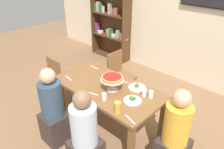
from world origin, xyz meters
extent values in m
plane|color=#846042|center=(0.00, 0.00, 0.00)|extent=(12.00, 12.00, 0.00)
cube|color=beige|center=(0.00, 2.20, 1.40)|extent=(8.00, 0.12, 2.80)
cube|color=brown|center=(0.00, 0.00, 0.72)|extent=(1.59, 0.81, 0.04)
cube|color=brown|center=(-0.73, -0.35, 0.35)|extent=(0.07, 0.07, 0.70)
cube|color=brown|center=(0.73, -0.35, 0.35)|extent=(0.07, 0.07, 0.70)
cube|color=brown|center=(-0.73, 0.35, 0.35)|extent=(0.07, 0.07, 0.70)
cube|color=brown|center=(0.73, 0.35, 0.35)|extent=(0.07, 0.07, 0.70)
cube|color=#4C2D19|center=(-2.39, 1.98, 1.10)|extent=(0.03, 0.30, 2.20)
cube|color=#4C2D19|center=(-1.32, 1.98, 1.10)|extent=(0.03, 0.30, 2.20)
cube|color=#4C2D19|center=(-1.86, 2.12, 1.10)|extent=(1.10, 0.02, 2.20)
cube|color=#4C2D19|center=(-1.86, 1.98, 0.01)|extent=(1.04, 0.28, 0.02)
cube|color=#4C2D19|center=(-1.86, 1.98, 0.56)|extent=(1.04, 0.28, 0.02)
cube|color=#4C2D19|center=(-1.86, 1.98, 1.11)|extent=(1.04, 0.28, 0.02)
cube|color=#7A3370|center=(-2.34, 1.98, 0.69)|extent=(0.05, 0.13, 0.24)
cylinder|color=beige|center=(-2.22, 1.98, 0.60)|extent=(0.16, 0.16, 0.05)
cylinder|color=brown|center=(-1.98, 1.98, 0.64)|extent=(0.07, 0.07, 0.13)
cube|color=#B2A88E|center=(-1.88, 1.98, 0.66)|extent=(0.04, 0.13, 0.18)
cube|color=#2D6B38|center=(-1.83, 1.98, 0.67)|extent=(0.05, 0.13, 0.19)
cylinder|color=silver|center=(-1.73, 1.98, 0.60)|extent=(0.13, 0.13, 0.06)
cube|color=#B2A88E|center=(-1.59, 1.98, 0.67)|extent=(0.05, 0.12, 0.19)
cube|color=#B2A88E|center=(-1.43, 1.98, 0.66)|extent=(0.05, 0.13, 0.18)
cylinder|color=brown|center=(-1.34, 1.98, 0.60)|extent=(0.11, 0.11, 0.05)
cube|color=#2D6B38|center=(-2.32, 1.98, 1.22)|extent=(0.07, 0.13, 0.19)
cube|color=#B2A88E|center=(-2.25, 1.98, 1.24)|extent=(0.07, 0.13, 0.24)
cube|color=#2D6B38|center=(-2.18, 1.98, 1.22)|extent=(0.07, 0.10, 0.19)
cylinder|color=beige|center=(-2.10, 1.98, 1.20)|extent=(0.08, 0.08, 0.14)
cube|color=#B2A88E|center=(-1.85, 1.98, 1.24)|extent=(0.05, 0.13, 0.24)
cylinder|color=brown|center=(-1.68, 1.98, 1.20)|extent=(0.11, 0.11, 0.16)
cube|color=#3D3838|center=(-1.36, 1.98, 1.22)|extent=(0.07, 0.13, 0.20)
cylinder|color=gold|center=(1.08, 0.02, 0.70)|extent=(0.30, 0.30, 0.50)
sphere|color=tan|center=(1.08, 0.02, 1.05)|extent=(0.20, 0.20, 0.20)
cylinder|color=silver|center=(0.34, -0.71, 0.70)|extent=(0.30, 0.30, 0.50)
sphere|color=#846047|center=(0.34, -0.71, 1.05)|extent=(0.20, 0.20, 0.20)
cube|color=#382D28|center=(-0.35, -0.69, 0.23)|extent=(0.34, 0.34, 0.45)
cylinder|color=#33475B|center=(-0.35, -0.69, 0.70)|extent=(0.30, 0.30, 0.50)
sphere|color=tan|center=(-0.35, -0.69, 1.05)|extent=(0.20, 0.20, 0.20)
cube|color=brown|center=(-0.37, 0.74, 0.43)|extent=(0.40, 0.40, 0.04)
cube|color=brown|center=(-0.55, 0.74, 0.66)|extent=(0.04, 0.36, 0.42)
cylinder|color=brown|center=(-0.20, 0.92, 0.21)|extent=(0.04, 0.04, 0.41)
cylinder|color=brown|center=(-0.20, 0.57, 0.21)|extent=(0.04, 0.04, 0.41)
cylinder|color=brown|center=(-0.55, 0.92, 0.21)|extent=(0.04, 0.04, 0.41)
cylinder|color=brown|center=(-0.55, 0.57, 0.21)|extent=(0.04, 0.04, 0.41)
cube|color=brown|center=(-1.10, 0.02, 0.43)|extent=(0.40, 0.40, 0.04)
cube|color=brown|center=(-1.10, -0.16, 0.66)|extent=(0.36, 0.04, 0.42)
cylinder|color=brown|center=(-1.27, 0.19, 0.21)|extent=(0.04, 0.04, 0.41)
cylinder|color=brown|center=(-0.92, 0.19, 0.21)|extent=(0.04, 0.04, 0.41)
cylinder|color=brown|center=(-1.27, -0.16, 0.21)|extent=(0.04, 0.04, 0.41)
cylinder|color=brown|center=(-0.92, -0.16, 0.21)|extent=(0.04, 0.04, 0.41)
cylinder|color=silver|center=(0.12, -0.02, 0.75)|extent=(0.15, 0.15, 0.01)
cylinder|color=silver|center=(0.12, -0.02, 0.82)|extent=(0.03, 0.03, 0.15)
cylinder|color=silver|center=(0.12, -0.02, 0.90)|extent=(0.31, 0.31, 0.01)
cylinder|color=tan|center=(0.12, -0.02, 0.93)|extent=(0.28, 0.28, 0.04)
cylinder|color=maroon|center=(0.12, -0.02, 0.95)|extent=(0.25, 0.25, 0.00)
cylinder|color=white|center=(0.48, -0.03, 0.75)|extent=(0.23, 0.23, 0.01)
sphere|color=#2D7028|center=(0.48, -0.03, 0.78)|extent=(0.04, 0.04, 0.04)
sphere|color=#2D7028|center=(0.46, -0.03, 0.78)|extent=(0.05, 0.05, 0.05)
sphere|color=#2D7028|center=(0.49, -0.01, 0.78)|extent=(0.05, 0.05, 0.05)
cylinder|color=white|center=(0.33, 0.26, 0.75)|extent=(0.24, 0.24, 0.01)
sphere|color=#2D7028|center=(0.32, 0.24, 0.77)|extent=(0.04, 0.04, 0.04)
sphere|color=#2D7028|center=(0.33, 0.26, 0.78)|extent=(0.06, 0.06, 0.06)
cylinder|color=white|center=(-0.16, 0.22, 0.75)|extent=(0.20, 0.20, 0.01)
sphere|color=#2D7028|center=(-0.17, 0.20, 0.78)|extent=(0.05, 0.05, 0.05)
sphere|color=#2D7028|center=(-0.16, 0.20, 0.78)|extent=(0.06, 0.06, 0.06)
sphere|color=#2D7028|center=(-0.15, 0.22, 0.78)|extent=(0.04, 0.04, 0.04)
sphere|color=#2D7028|center=(-0.20, 0.22, 0.78)|extent=(0.05, 0.05, 0.05)
cylinder|color=gold|center=(0.50, -0.33, 0.82)|extent=(0.08, 0.08, 0.15)
cylinder|color=white|center=(0.60, 0.20, 0.79)|extent=(0.06, 0.06, 0.10)
cylinder|color=white|center=(0.52, 0.16, 0.80)|extent=(0.06, 0.06, 0.12)
cylinder|color=white|center=(0.20, -0.25, 0.79)|extent=(0.06, 0.06, 0.09)
cube|color=silver|center=(-0.57, 0.27, 0.74)|extent=(0.18, 0.02, 0.00)
cube|color=silver|center=(-0.02, -0.27, 0.74)|extent=(0.18, 0.07, 0.00)
cube|color=silver|center=(0.07, 0.26, 0.74)|extent=(0.18, 0.04, 0.00)
cube|color=silver|center=(0.68, -0.32, 0.74)|extent=(0.18, 0.06, 0.00)
cube|color=silver|center=(-0.58, -0.24, 0.74)|extent=(0.18, 0.04, 0.00)
camera|label=1|loc=(1.81, -1.80, 2.33)|focal=34.31mm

